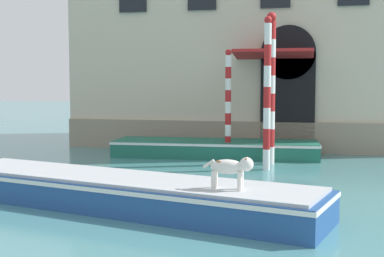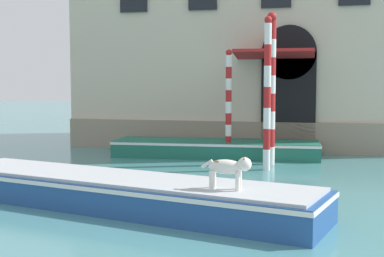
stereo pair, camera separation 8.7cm
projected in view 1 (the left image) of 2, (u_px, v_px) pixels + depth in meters
The scene contains 6 objects.
boat_foreground at pixel (120, 191), 10.60m from camera, with size 8.43×3.74×0.63m.
dog_on_deck at pixel (231, 167), 9.24m from camera, with size 0.89×0.28×0.59m.
boat_moored_near_palazzo at pixel (215, 148), 17.83m from camera, with size 6.86×2.16×0.54m.
mooring_pole_0 at pixel (267, 93), 15.00m from camera, with size 0.21×0.21×4.32m.
mooring_pole_1 at pixel (271, 88), 16.04m from camera, with size 0.29×0.29×4.56m.
mooring_pole_2 at pixel (228, 104), 17.22m from camera, with size 0.20×0.20×3.53m.
Camera 1 is at (2.09, -2.42, 2.50)m, focal length 50.00 mm.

